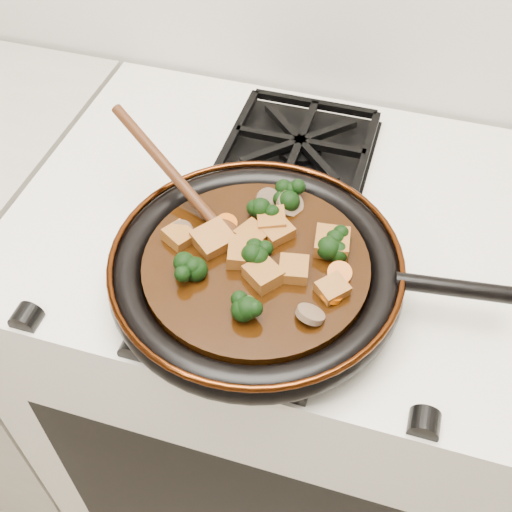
# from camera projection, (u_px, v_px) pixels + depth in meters

# --- Properties ---
(stove) EXTENTS (0.76, 0.60, 0.90)m
(stove) POSITION_uv_depth(u_px,v_px,m) (271.00, 371.00, 1.28)
(stove) COLOR white
(stove) RESTS_ON ground
(burner_grate_front) EXTENTS (0.23, 0.23, 0.03)m
(burner_grate_front) POSITION_uv_depth(u_px,v_px,m) (248.00, 276.00, 0.84)
(burner_grate_front) COLOR black
(burner_grate_front) RESTS_ON stove
(burner_grate_back) EXTENTS (0.23, 0.23, 0.03)m
(burner_grate_back) POSITION_uv_depth(u_px,v_px,m) (300.00, 146.00, 1.02)
(burner_grate_back) COLOR black
(burner_grate_back) RESTS_ON stove
(skillet) EXTENTS (0.50, 0.37, 0.05)m
(skillet) POSITION_uv_depth(u_px,v_px,m) (257.00, 270.00, 0.81)
(skillet) COLOR black
(skillet) RESTS_ON burner_grate_front
(braising_sauce) EXTENTS (0.29, 0.29, 0.02)m
(braising_sauce) POSITION_uv_depth(u_px,v_px,m) (256.00, 267.00, 0.81)
(braising_sauce) COLOR black
(braising_sauce) RESTS_ON skillet
(tofu_cube_0) EXTENTS (0.05, 0.05, 0.02)m
(tofu_cube_0) POSITION_uv_depth(u_px,v_px,m) (332.00, 243.00, 0.81)
(tofu_cube_0) COLOR #915821
(tofu_cube_0) RESTS_ON braising_sauce
(tofu_cube_1) EXTENTS (0.04, 0.04, 0.02)m
(tofu_cube_1) POSITION_uv_depth(u_px,v_px,m) (294.00, 270.00, 0.78)
(tofu_cube_1) COLOR #915821
(tofu_cube_1) RESTS_ON braising_sauce
(tofu_cube_2) EXTENTS (0.06, 0.06, 0.03)m
(tofu_cube_2) POSITION_uv_depth(u_px,v_px,m) (213.00, 240.00, 0.81)
(tofu_cube_2) COLOR #915821
(tofu_cube_2) RESTS_ON braising_sauce
(tofu_cube_3) EXTENTS (0.05, 0.05, 0.02)m
(tofu_cube_3) POSITION_uv_depth(u_px,v_px,m) (332.00, 289.00, 0.76)
(tofu_cube_3) COLOR #915821
(tofu_cube_3) RESTS_ON braising_sauce
(tofu_cube_4) EXTENTS (0.05, 0.05, 0.03)m
(tofu_cube_4) POSITION_uv_depth(u_px,v_px,m) (272.00, 222.00, 0.84)
(tofu_cube_4) COLOR #915821
(tofu_cube_4) RESTS_ON braising_sauce
(tofu_cube_5) EXTENTS (0.05, 0.04, 0.02)m
(tofu_cube_5) POSITION_uv_depth(u_px,v_px,m) (179.00, 237.00, 0.82)
(tofu_cube_5) COLOR #915821
(tofu_cube_5) RESTS_ON braising_sauce
(tofu_cube_6) EXTENTS (0.06, 0.05, 0.02)m
(tofu_cube_6) POSITION_uv_depth(u_px,v_px,m) (263.00, 275.00, 0.78)
(tofu_cube_6) COLOR #915821
(tofu_cube_6) RESTS_ON braising_sauce
(tofu_cube_7) EXTENTS (0.05, 0.05, 0.03)m
(tofu_cube_7) POSITION_uv_depth(u_px,v_px,m) (245.00, 254.00, 0.80)
(tofu_cube_7) COLOR #915821
(tofu_cube_7) RESTS_ON braising_sauce
(tofu_cube_8) EXTENTS (0.05, 0.05, 0.03)m
(tofu_cube_8) POSITION_uv_depth(u_px,v_px,m) (252.00, 236.00, 0.82)
(tofu_cube_8) COLOR #915821
(tofu_cube_8) RESTS_ON braising_sauce
(tofu_cube_9) EXTENTS (0.05, 0.05, 0.02)m
(tofu_cube_9) POSITION_uv_depth(u_px,v_px,m) (277.00, 232.00, 0.83)
(tofu_cube_9) COLOR #915821
(tofu_cube_9) RESTS_ON braising_sauce
(broccoli_floret_0) EXTENTS (0.07, 0.07, 0.07)m
(broccoli_floret_0) POSITION_uv_depth(u_px,v_px,m) (332.00, 244.00, 0.81)
(broccoli_floret_0) COLOR black
(broccoli_floret_0) RESTS_ON braising_sauce
(broccoli_floret_1) EXTENTS (0.08, 0.08, 0.07)m
(broccoli_floret_1) POSITION_uv_depth(u_px,v_px,m) (248.00, 302.00, 0.74)
(broccoli_floret_1) COLOR black
(broccoli_floret_1) RESTS_ON braising_sauce
(broccoli_floret_2) EXTENTS (0.08, 0.08, 0.05)m
(broccoli_floret_2) POSITION_uv_depth(u_px,v_px,m) (262.00, 255.00, 0.80)
(broccoli_floret_2) COLOR black
(broccoli_floret_2) RESTS_ON braising_sauce
(broccoli_floret_3) EXTENTS (0.08, 0.08, 0.06)m
(broccoli_floret_3) POSITION_uv_depth(u_px,v_px,m) (288.00, 195.00, 0.87)
(broccoli_floret_3) COLOR black
(broccoli_floret_3) RESTS_ON braising_sauce
(broccoli_floret_4) EXTENTS (0.07, 0.07, 0.06)m
(broccoli_floret_4) POSITION_uv_depth(u_px,v_px,m) (264.00, 210.00, 0.85)
(broccoli_floret_4) COLOR black
(broccoli_floret_4) RESTS_ON braising_sauce
(broccoli_floret_5) EXTENTS (0.08, 0.08, 0.06)m
(broccoli_floret_5) POSITION_uv_depth(u_px,v_px,m) (185.00, 275.00, 0.78)
(broccoli_floret_5) COLOR black
(broccoli_floret_5) RESTS_ON braising_sauce
(carrot_coin_0) EXTENTS (0.03, 0.03, 0.02)m
(carrot_coin_0) POSITION_uv_depth(u_px,v_px,m) (331.00, 295.00, 0.76)
(carrot_coin_0) COLOR #C24E05
(carrot_coin_0) RESTS_ON braising_sauce
(carrot_coin_1) EXTENTS (0.03, 0.03, 0.02)m
(carrot_coin_1) POSITION_uv_depth(u_px,v_px,m) (227.00, 223.00, 0.84)
(carrot_coin_1) COLOR #C24E05
(carrot_coin_1) RESTS_ON braising_sauce
(carrot_coin_2) EXTENTS (0.03, 0.03, 0.02)m
(carrot_coin_2) POSITION_uv_depth(u_px,v_px,m) (286.00, 199.00, 0.87)
(carrot_coin_2) COLOR #C24E05
(carrot_coin_2) RESTS_ON braising_sauce
(carrot_coin_3) EXTENTS (0.03, 0.03, 0.02)m
(carrot_coin_3) POSITION_uv_depth(u_px,v_px,m) (340.00, 273.00, 0.78)
(carrot_coin_3) COLOR #C24E05
(carrot_coin_3) RESTS_ON braising_sauce
(carrot_coin_4) EXTENTS (0.03, 0.03, 0.02)m
(carrot_coin_4) POSITION_uv_depth(u_px,v_px,m) (256.00, 241.00, 0.82)
(carrot_coin_4) COLOR #C24E05
(carrot_coin_4) RESTS_ON braising_sauce
(mushroom_slice_0) EXTENTS (0.04, 0.03, 0.03)m
(mushroom_slice_0) POSITION_uv_depth(u_px,v_px,m) (182.00, 231.00, 0.83)
(mushroom_slice_0) COLOR brown
(mushroom_slice_0) RESTS_ON braising_sauce
(mushroom_slice_1) EXTENTS (0.05, 0.05, 0.02)m
(mushroom_slice_1) POSITION_uv_depth(u_px,v_px,m) (310.00, 314.00, 0.74)
(mushroom_slice_1) COLOR brown
(mushroom_slice_1) RESTS_ON braising_sauce
(mushroom_slice_2) EXTENTS (0.05, 0.05, 0.03)m
(mushroom_slice_2) POSITION_uv_depth(u_px,v_px,m) (290.00, 204.00, 0.86)
(mushroom_slice_2) COLOR brown
(mushroom_slice_2) RESTS_ON braising_sauce
(mushroom_slice_3) EXTENTS (0.04, 0.04, 0.03)m
(mushroom_slice_3) POSITION_uv_depth(u_px,v_px,m) (268.00, 199.00, 0.87)
(mushroom_slice_3) COLOR brown
(mushroom_slice_3) RESTS_ON braising_sauce
(wooden_spoon) EXTENTS (0.14, 0.10, 0.24)m
(wooden_spoon) POSITION_uv_depth(u_px,v_px,m) (191.00, 195.00, 0.85)
(wooden_spoon) COLOR #42210E
(wooden_spoon) RESTS_ON braising_sauce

